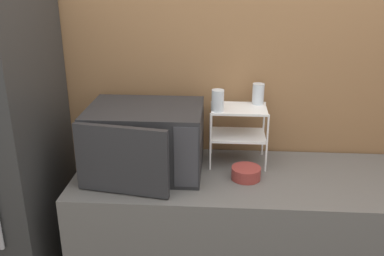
{
  "coord_description": "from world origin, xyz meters",
  "views": [
    {
      "loc": [
        -0.2,
        -1.62,
        1.88
      ],
      "look_at": [
        -0.34,
        0.34,
        1.13
      ],
      "focal_mm": 40.0,
      "sensor_mm": 36.0,
      "label": 1
    }
  ],
  "objects_px": {
    "glass_back_right": "(258,94)",
    "bowl": "(246,173)",
    "dish_rack": "(238,123)",
    "glass_front_left": "(218,101)",
    "microwave": "(145,140)"
  },
  "relations": [
    {
      "from": "glass_front_left",
      "to": "glass_back_right",
      "type": "xyz_separation_m",
      "value": [
        0.21,
        0.13,
        0.0
      ]
    },
    {
      "from": "microwave",
      "to": "glass_front_left",
      "type": "height_order",
      "value": "glass_front_left"
    },
    {
      "from": "dish_rack",
      "to": "glass_front_left",
      "type": "height_order",
      "value": "glass_front_left"
    },
    {
      "from": "microwave",
      "to": "glass_front_left",
      "type": "distance_m",
      "value": 0.41
    },
    {
      "from": "microwave",
      "to": "dish_rack",
      "type": "bearing_deg",
      "value": 16.54
    },
    {
      "from": "glass_front_left",
      "to": "glass_back_right",
      "type": "relative_size",
      "value": 1.0
    },
    {
      "from": "dish_rack",
      "to": "glass_back_right",
      "type": "distance_m",
      "value": 0.18
    },
    {
      "from": "glass_front_left",
      "to": "bowl",
      "type": "relative_size",
      "value": 0.75
    },
    {
      "from": "dish_rack",
      "to": "glass_front_left",
      "type": "relative_size",
      "value": 2.82
    },
    {
      "from": "glass_back_right",
      "to": "bowl",
      "type": "height_order",
      "value": "glass_back_right"
    },
    {
      "from": "dish_rack",
      "to": "glass_front_left",
      "type": "xyz_separation_m",
      "value": [
        -0.11,
        -0.06,
        0.14
      ]
    },
    {
      "from": "glass_back_right",
      "to": "bowl",
      "type": "xyz_separation_m",
      "value": [
        -0.06,
        -0.26,
        -0.33
      ]
    },
    {
      "from": "glass_front_left",
      "to": "dish_rack",
      "type": "bearing_deg",
      "value": 29.69
    },
    {
      "from": "glass_front_left",
      "to": "microwave",
      "type": "bearing_deg",
      "value": -167.92
    },
    {
      "from": "glass_front_left",
      "to": "glass_back_right",
      "type": "height_order",
      "value": "same"
    }
  ]
}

